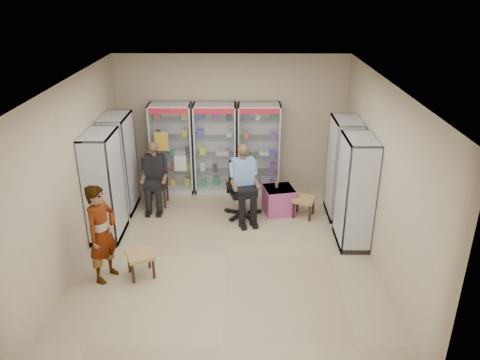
{
  "coord_description": "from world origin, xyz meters",
  "views": [
    {
      "loc": [
        0.29,
        -6.93,
        4.47
      ],
      "look_at": [
        0.21,
        0.7,
        1.14
      ],
      "focal_mm": 35.0,
      "sensor_mm": 36.0,
      "label": 1
    }
  ],
  "objects_px": {
    "cabinet_back_left": "(172,149)",
    "pink_trunk": "(278,200)",
    "cabinet_right_far": "(343,169)",
    "woven_stool_b": "(141,264)",
    "cabinet_back_right": "(259,149)",
    "woven_stool_a": "(304,207)",
    "cabinet_right_near": "(355,192)",
    "cabinet_left_far": "(119,164)",
    "standing_man": "(102,234)",
    "office_chair": "(243,190)",
    "cabinet_back_mid": "(215,149)",
    "cabinet_left_near": "(104,187)",
    "seated_shopkeeper": "(243,184)",
    "wooden_chair": "(157,184)"
  },
  "relations": [
    {
      "from": "cabinet_back_left",
      "to": "cabinet_back_right",
      "type": "relative_size",
      "value": 1.0
    },
    {
      "from": "office_chair",
      "to": "cabinet_back_mid",
      "type": "bearing_deg",
      "value": 101.95
    },
    {
      "from": "cabinet_right_near",
      "to": "cabinet_left_near",
      "type": "bearing_deg",
      "value": 87.43
    },
    {
      "from": "seated_shopkeeper",
      "to": "woven_stool_a",
      "type": "height_order",
      "value": "seated_shopkeeper"
    },
    {
      "from": "cabinet_back_left",
      "to": "cabinet_right_near",
      "type": "height_order",
      "value": "same"
    },
    {
      "from": "office_chair",
      "to": "seated_shopkeeper",
      "type": "height_order",
      "value": "seated_shopkeeper"
    },
    {
      "from": "cabinet_back_right",
      "to": "woven_stool_a",
      "type": "distance_m",
      "value": 1.72
    },
    {
      "from": "cabinet_right_far",
      "to": "standing_man",
      "type": "distance_m",
      "value": 4.72
    },
    {
      "from": "pink_trunk",
      "to": "cabinet_right_far",
      "type": "bearing_deg",
      "value": -2.89
    },
    {
      "from": "cabinet_back_mid",
      "to": "cabinet_left_far",
      "type": "bearing_deg",
      "value": -153.68
    },
    {
      "from": "cabinet_back_right",
      "to": "cabinet_right_near",
      "type": "relative_size",
      "value": 1.0
    },
    {
      "from": "cabinet_right_near",
      "to": "office_chair",
      "type": "xyz_separation_m",
      "value": [
        -1.97,
        1.02,
        -0.43
      ]
    },
    {
      "from": "cabinet_back_mid",
      "to": "cabinet_right_far",
      "type": "xyz_separation_m",
      "value": [
        2.58,
        -1.13,
        0.0
      ]
    },
    {
      "from": "seated_shopkeeper",
      "to": "standing_man",
      "type": "xyz_separation_m",
      "value": [
        -2.17,
        -2.12,
        0.08
      ]
    },
    {
      "from": "pink_trunk",
      "to": "standing_man",
      "type": "distance_m",
      "value": 3.75
    },
    {
      "from": "cabinet_back_right",
      "to": "office_chair",
      "type": "height_order",
      "value": "cabinet_back_right"
    },
    {
      "from": "cabinet_left_far",
      "to": "seated_shopkeeper",
      "type": "relative_size",
      "value": 1.38
    },
    {
      "from": "cabinet_left_far",
      "to": "office_chair",
      "type": "xyz_separation_m",
      "value": [
        2.49,
        -0.28,
        -0.43
      ]
    },
    {
      "from": "standing_man",
      "to": "cabinet_back_right",
      "type": "bearing_deg",
      "value": -13.33
    },
    {
      "from": "woven_stool_b",
      "to": "cabinet_back_mid",
      "type": "bearing_deg",
      "value": 72.83
    },
    {
      "from": "cabinet_back_left",
      "to": "pink_trunk",
      "type": "bearing_deg",
      "value": -25.0
    },
    {
      "from": "cabinet_back_right",
      "to": "cabinet_right_near",
      "type": "bearing_deg",
      "value": -53.84
    },
    {
      "from": "seated_shopkeeper",
      "to": "cabinet_right_near",
      "type": "bearing_deg",
      "value": -40.98
    },
    {
      "from": "office_chair",
      "to": "seated_shopkeeper",
      "type": "bearing_deg",
      "value": -104.75
    },
    {
      "from": "wooden_chair",
      "to": "standing_man",
      "type": "xyz_separation_m",
      "value": [
        -0.37,
        -2.65,
        0.34
      ]
    },
    {
      "from": "cabinet_back_left",
      "to": "cabinet_left_near",
      "type": "distance_m",
      "value": 2.23
    },
    {
      "from": "cabinet_right_far",
      "to": "pink_trunk",
      "type": "bearing_deg",
      "value": 87.11
    },
    {
      "from": "cabinet_right_near",
      "to": "woven_stool_b",
      "type": "xyz_separation_m",
      "value": [
        -3.6,
        -1.08,
        -0.79
      ]
    },
    {
      "from": "cabinet_back_left",
      "to": "pink_trunk",
      "type": "distance_m",
      "value": 2.63
    },
    {
      "from": "cabinet_back_right",
      "to": "cabinet_left_far",
      "type": "relative_size",
      "value": 1.0
    },
    {
      "from": "cabinet_back_right",
      "to": "cabinet_left_near",
      "type": "relative_size",
      "value": 1.0
    },
    {
      "from": "wooden_chair",
      "to": "woven_stool_b",
      "type": "xyz_separation_m",
      "value": [
        0.18,
        -2.58,
        -0.26
      ]
    },
    {
      "from": "cabinet_left_far",
      "to": "standing_man",
      "type": "xyz_separation_m",
      "value": [
        0.31,
        -2.45,
        -0.19
      ]
    },
    {
      "from": "woven_stool_a",
      "to": "cabinet_back_right",
      "type": "bearing_deg",
      "value": 125.57
    },
    {
      "from": "cabinet_left_far",
      "to": "cabinet_left_near",
      "type": "height_order",
      "value": "same"
    },
    {
      "from": "cabinet_left_near",
      "to": "wooden_chair",
      "type": "height_order",
      "value": "cabinet_left_near"
    },
    {
      "from": "cabinet_back_mid",
      "to": "cabinet_right_near",
      "type": "distance_m",
      "value": 3.41
    },
    {
      "from": "wooden_chair",
      "to": "woven_stool_b",
      "type": "relative_size",
      "value": 2.29
    },
    {
      "from": "seated_shopkeeper",
      "to": "woven_stool_b",
      "type": "relative_size",
      "value": 3.54
    },
    {
      "from": "cabinet_right_far",
      "to": "woven_stool_a",
      "type": "distance_m",
      "value": 1.09
    },
    {
      "from": "cabinet_left_near",
      "to": "woven_stool_a",
      "type": "height_order",
      "value": "cabinet_left_near"
    },
    {
      "from": "wooden_chair",
      "to": "woven_stool_a",
      "type": "height_order",
      "value": "wooden_chair"
    },
    {
      "from": "cabinet_back_left",
      "to": "woven_stool_b",
      "type": "distance_m",
      "value": 3.4
    },
    {
      "from": "cabinet_right_near",
      "to": "cabinet_left_far",
      "type": "xyz_separation_m",
      "value": [
        -4.46,
        1.3,
        0.0
      ]
    },
    {
      "from": "cabinet_right_far",
      "to": "woven_stool_b",
      "type": "bearing_deg",
      "value": 121.18
    },
    {
      "from": "cabinet_back_mid",
      "to": "cabinet_right_near",
      "type": "relative_size",
      "value": 1.0
    },
    {
      "from": "cabinet_back_right",
      "to": "cabinet_right_far",
      "type": "xyz_separation_m",
      "value": [
        1.63,
        -1.13,
        0.0
      ]
    },
    {
      "from": "cabinet_back_mid",
      "to": "seated_shopkeeper",
      "type": "relative_size",
      "value": 1.38
    },
    {
      "from": "cabinet_left_far",
      "to": "wooden_chair",
      "type": "bearing_deg",
      "value": 106.39
    },
    {
      "from": "office_chair",
      "to": "cabinet_right_far",
      "type": "bearing_deg",
      "value": -12.47
    }
  ]
}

